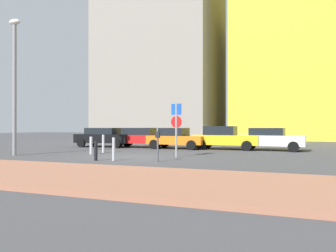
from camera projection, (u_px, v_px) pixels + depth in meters
The scene contains 16 objects.
ground_plane at pixel (130, 157), 15.82m from camera, with size 120.00×120.00×0.00m, color #424244.
sidewalk_brick at pixel (37, 173), 9.95m from camera, with size 40.00×4.33×0.14m, color #9E664C.
parked_car_black at pixel (104, 137), 24.24m from camera, with size 4.36×2.20×1.44m.
parked_car_red at pixel (141, 137), 23.65m from camera, with size 4.38×2.24×1.44m.
parked_car_orange at pixel (176, 138), 22.25m from camera, with size 4.00×2.15×1.44m.
parked_car_yellow at pixel (224, 138), 21.57m from camera, with size 4.38×2.08×1.56m.
parked_car_white at pixel (270, 139), 20.53m from camera, with size 4.23×2.23×1.44m.
parking_sign_post at pixel (176, 123), 15.97m from camera, with size 0.60×0.13×2.69m.
parking_meter at pixel (158, 142), 13.89m from camera, with size 0.18×0.14×1.31m.
street_lamp at pixel (15, 75), 17.00m from camera, with size 0.70×0.36×7.24m.
traffic_bollard_near at pixel (96, 151), 14.33m from camera, with size 0.16×0.16×0.87m, color black.
traffic_bollard_mid at pixel (91, 146), 17.60m from camera, with size 0.16×0.16×0.97m, color #B7B7BC.
traffic_bollard_far at pixel (114, 149), 14.29m from camera, with size 0.13×0.13×1.03m, color #B7B7BC.
traffic_bollard_edge at pixel (103, 144), 18.69m from camera, with size 0.14×0.14×1.05m, color #B7B7BC.
building_colorful_midrise at pixel (314, 47), 39.24m from camera, with size 18.74×13.49×22.72m, color gold.
building_under_construction at pixel (163, 62), 43.78m from camera, with size 14.68×13.61×20.77m, color gray.
Camera 1 is at (7.32, -14.15, 1.50)m, focal length 34.27 mm.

